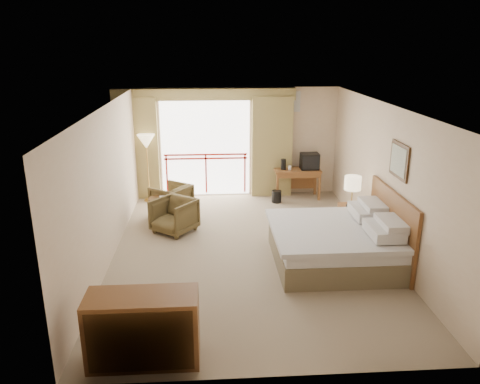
{
  "coord_description": "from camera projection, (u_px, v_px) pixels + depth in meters",
  "views": [
    {
      "loc": [
        -0.7,
        -8.02,
        3.75
      ],
      "look_at": [
        -0.14,
        0.4,
        1.03
      ],
      "focal_mm": 35.0,
      "sensor_mm": 36.0,
      "label": 1
    }
  ],
  "objects": [
    {
      "name": "dresser",
      "position": [
        143.0,
        329.0,
        5.64
      ],
      "size": [
        1.34,
        0.57,
        0.89
      ],
      "rotation": [
        0.0,
        0.0,
        0.08
      ],
      "color": "brown",
      "rests_on": "floor"
    },
    {
      "name": "wall_right",
      "position": [
        385.0,
        179.0,
        8.56
      ],
      "size": [
        0.0,
        7.0,
        7.0
      ],
      "primitive_type": "plane",
      "rotation": [
        1.57,
        0.0,
        -1.57
      ],
      "color": "beige",
      "rests_on": "ground"
    },
    {
      "name": "curtain_left",
      "position": [
        138.0,
        149.0,
        11.45
      ],
      "size": [
        1.0,
        0.26,
        2.5
      ],
      "primitive_type": "cube",
      "color": "olive",
      "rests_on": "wall_back"
    },
    {
      "name": "desk",
      "position": [
        297.0,
        175.0,
        11.67
      ],
      "size": [
        1.14,
        0.55,
        0.74
      ],
      "rotation": [
        0.0,
        0.0,
        0.02
      ],
      "color": "brown",
      "rests_on": "floor"
    },
    {
      "name": "floor_lamp",
      "position": [
        146.0,
        144.0,
        11.16
      ],
      "size": [
        0.42,
        0.42,
        1.65
      ],
      "rotation": [
        0.0,
        0.0,
        0.13
      ],
      "color": "tan",
      "rests_on": "floor"
    },
    {
      "name": "framed_art",
      "position": [
        399.0,
        161.0,
        7.83
      ],
      "size": [
        0.04,
        0.72,
        0.6
      ],
      "color": "#321F0E",
      "rests_on": "wall_right"
    },
    {
      "name": "book",
      "position": [
        160.0,
        198.0,
        10.05
      ],
      "size": [
        0.19,
        0.23,
        0.02
      ],
      "primitive_type": "imported",
      "rotation": [
        0.0,
        0.0,
        0.15
      ],
      "color": "white",
      "rests_on": "side_table"
    },
    {
      "name": "nightstand",
      "position": [
        351.0,
        220.0,
        9.45
      ],
      "size": [
        0.44,
        0.52,
        0.61
      ],
      "primitive_type": "cube",
      "rotation": [
        0.0,
        0.0,
        0.03
      ],
      "color": "brown",
      "rests_on": "floor"
    },
    {
      "name": "balcony_railing",
      "position": [
        206.0,
        164.0,
        11.8
      ],
      "size": [
        2.09,
        0.03,
        1.02
      ],
      "color": "#A1190D",
      "rests_on": "wall_back"
    },
    {
      "name": "wall_left",
      "position": [
        108.0,
        184.0,
        8.24
      ],
      "size": [
        0.0,
        7.0,
        7.0
      ],
      "primitive_type": "plane",
      "rotation": [
        1.57,
        0.0,
        1.57
      ],
      "color": "beige",
      "rests_on": "ground"
    },
    {
      "name": "wall_back",
      "position": [
        237.0,
        142.0,
        11.72
      ],
      "size": [
        5.0,
        0.0,
        5.0
      ],
      "primitive_type": "plane",
      "rotation": [
        1.57,
        0.0,
        0.0
      ],
      "color": "beige",
      "rests_on": "ground"
    },
    {
      "name": "phone",
      "position": [
        352.0,
        207.0,
        9.2
      ],
      "size": [
        0.2,
        0.17,
        0.08
      ],
      "primitive_type": "cube",
      "rotation": [
        0.0,
        0.0,
        0.17
      ],
      "color": "black",
      "rests_on": "nightstand"
    },
    {
      "name": "cup",
      "position": [
        290.0,
        168.0,
        11.49
      ],
      "size": [
        0.08,
        0.08,
        0.11
      ],
      "primitive_type": "cylinder",
      "rotation": [
        0.0,
        0.0,
        0.01
      ],
      "color": "white",
      "rests_on": "desk"
    },
    {
      "name": "curtain_right",
      "position": [
        272.0,
        147.0,
        11.66
      ],
      "size": [
        1.0,
        0.26,
        2.5
      ],
      "primitive_type": "cube",
      "color": "olive",
      "rests_on": "wall_back"
    },
    {
      "name": "floor",
      "position": [
        249.0,
        250.0,
        8.81
      ],
      "size": [
        7.0,
        7.0,
        0.0
      ],
      "primitive_type": "plane",
      "color": "gray",
      "rests_on": "ground"
    },
    {
      "name": "table_lamp",
      "position": [
        353.0,
        184.0,
        9.27
      ],
      "size": [
        0.33,
        0.33,
        0.58
      ],
      "rotation": [
        0.0,
        0.0,
        0.06
      ],
      "color": "tan",
      "rests_on": "nightstand"
    },
    {
      "name": "armchair_far",
      "position": [
        172.0,
        214.0,
        10.68
      ],
      "size": [
        1.05,
        1.05,
        0.69
      ],
      "primitive_type": "imported",
      "rotation": [
        0.0,
        0.0,
        -2.2
      ],
      "color": "#45381D",
      "rests_on": "floor"
    },
    {
      "name": "tv",
      "position": [
        310.0,
        161.0,
        11.52
      ],
      "size": [
        0.44,
        0.35,
        0.4
      ],
      "rotation": [
        0.0,
        0.0,
        0.1
      ],
      "color": "black",
      "rests_on": "desk"
    },
    {
      "name": "bed",
      "position": [
        336.0,
        243.0,
        8.22
      ],
      "size": [
        2.13,
        2.06,
        0.97
      ],
      "color": "brown",
      "rests_on": "floor"
    },
    {
      "name": "wastebasket",
      "position": [
        277.0,
        196.0,
        11.41
      ],
      "size": [
        0.25,
        0.25,
        0.29
      ],
      "primitive_type": "cylinder",
      "rotation": [
        0.0,
        0.0,
        -0.06
      ],
      "color": "black",
      "rests_on": "floor"
    },
    {
      "name": "headboard",
      "position": [
        391.0,
        227.0,
        8.2
      ],
      "size": [
        0.06,
        2.1,
        1.3
      ],
      "primitive_type": "cube",
      "color": "brown",
      "rests_on": "wall_right"
    },
    {
      "name": "valance",
      "position": [
        204.0,
        94.0,
        11.19
      ],
      "size": [
        4.4,
        0.22,
        0.28
      ],
      "primitive_type": "cube",
      "color": "olive",
      "rests_on": "wall_back"
    },
    {
      "name": "side_table",
      "position": [
        160.0,
        206.0,
        10.1
      ],
      "size": [
        0.5,
        0.5,
        0.54
      ],
      "rotation": [
        0.0,
        0.0,
        0.24
      ],
      "color": "#321F0E",
      "rests_on": "floor"
    },
    {
      "name": "balcony_door",
      "position": [
        206.0,
        149.0,
        11.7
      ],
      "size": [
        2.4,
        0.0,
        2.4
      ],
      "primitive_type": "plane",
      "rotation": [
        1.57,
        0.0,
        0.0
      ],
      "color": "white",
      "rests_on": "wall_back"
    },
    {
      "name": "ceiling",
      "position": [
        250.0,
        106.0,
        7.98
      ],
      "size": [
        7.0,
        7.0,
        0.0
      ],
      "primitive_type": "plane",
      "rotation": [
        3.14,
        0.0,
        0.0
      ],
      "color": "white",
      "rests_on": "wall_back"
    },
    {
      "name": "hvac_vent",
      "position": [
        290.0,
        102.0,
        11.47
      ],
      "size": [
        0.5,
        0.04,
        0.5
      ],
      "primitive_type": "cube",
      "color": "silver",
      "rests_on": "wall_back"
    },
    {
      "name": "armchair_near",
      "position": [
        175.0,
        232.0,
        9.68
      ],
      "size": [
        1.07,
        1.08,
        0.71
      ],
      "primitive_type": "imported",
      "rotation": [
        0.0,
        0.0,
        -0.66
      ],
      "color": "#45381D",
      "rests_on": "floor"
    },
    {
      "name": "wall_front",
      "position": [
        277.0,
        274.0,
        5.07
      ],
      "size": [
        5.0,
        0.0,
        5.0
      ],
      "primitive_type": "plane",
      "rotation": [
        -1.57,
        0.0,
        0.0
      ],
      "color": "beige",
      "rests_on": "ground"
    },
    {
      "name": "coffee_maker",
      "position": [
        283.0,
        164.0,
        11.51
      ],
      "size": [
        0.16,
        0.16,
        0.27
      ],
      "primitive_type": "cylinder",
      "rotation": [
        0.0,
        0.0,
        0.33
      ],
      "color": "black",
      "rests_on": "desk"
    }
  ]
}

